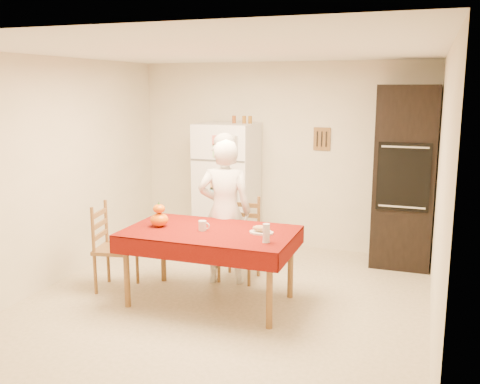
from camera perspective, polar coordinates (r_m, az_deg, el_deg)
The scene contains 17 objects.
floor at distance 5.55m, azimuth -1.95°, elevation -11.92°, with size 4.50×4.50×0.00m, color tan.
room_shell at distance 5.14m, azimuth -2.05°, elevation 4.97°, with size 4.02×4.52×2.51m.
refrigerator at distance 7.22m, azimuth -1.36°, elevation 0.59°, with size 0.75×0.74×1.70m.
oven_cabinet at distance 6.77m, azimuth 17.14°, elevation 1.53°, with size 0.70×0.62×2.20m.
dining_table at distance 5.40m, azimuth -3.21°, elevation -4.81°, with size 1.70×1.00×0.76m.
chair_far at distance 6.14m, azimuth 0.09°, elevation -4.61°, with size 0.42×0.40×0.95m.
chair_left at distance 5.97m, azimuth -13.71°, elevation -5.38°, with size 0.47×0.49×0.95m.
seated_woman at distance 5.92m, azimuth -1.64°, elevation -2.11°, with size 0.59×0.39×1.63m, color white.
coffee_mug at distance 5.36m, azimuth -4.03°, elevation -3.60°, with size 0.08×0.08×0.10m, color silver.
pumpkin_lower at distance 5.56m, azimuth -8.60°, elevation -2.94°, with size 0.19×0.19×0.14m, color #C35604.
pumpkin_upper at distance 5.54m, azimuth -8.64°, elevation -1.78°, with size 0.12×0.12×0.09m, color #C45004.
wine_glass at distance 4.95m, azimuth 2.82°, elevation -4.40°, with size 0.07×0.07×0.18m, color silver.
bread_plate at distance 5.26m, azimuth 2.30°, elevation -4.34°, with size 0.24×0.24×0.02m, color white.
bread_loaf at distance 5.25m, azimuth 2.31°, elevation -3.91°, with size 0.18×0.10×0.06m, color #A0764F.
spice_jar_left at distance 7.12m, azimuth -0.64°, elevation 7.75°, with size 0.05×0.05×0.10m, color brown.
spice_jar_mid at distance 7.08m, azimuth 0.45°, elevation 7.73°, with size 0.05×0.05×0.10m, color brown.
spice_jar_right at distance 7.05m, azimuth 1.09°, elevation 7.71°, with size 0.05×0.05×0.10m, color brown.
Camera 1 is at (1.87, -4.75, 2.18)m, focal length 40.00 mm.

